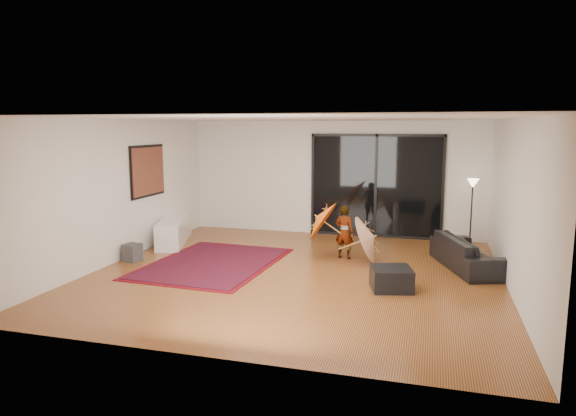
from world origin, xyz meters
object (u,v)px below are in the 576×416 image
at_px(sofa, 468,253).
at_px(media_console, 174,230).
at_px(child, 344,232).
at_px(ottoman, 391,279).

bearing_deg(sofa, media_console, 66.52).
xyz_separation_m(media_console, child, (3.89, -0.35, 0.25)).
height_order(sofa, child, child).
relative_size(sofa, ottoman, 3.20).
distance_m(media_console, child, 3.92).
xyz_separation_m(ottoman, child, (-1.05, 1.75, 0.35)).
xyz_separation_m(media_console, sofa, (6.20, -0.46, 0.01)).
xyz_separation_m(media_console, ottoman, (4.95, -2.10, -0.10)).
bearing_deg(media_console, ottoman, -41.76).
xyz_separation_m(sofa, child, (-2.31, 0.11, 0.23)).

